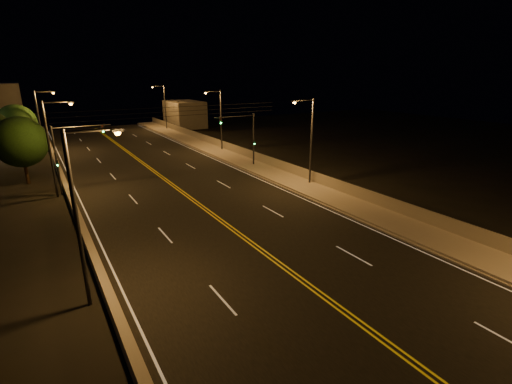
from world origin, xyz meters
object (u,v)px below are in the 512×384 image
streetlight_1 (309,136)px  streetlight_4 (82,208)px  streetlight_2 (219,116)px  traffic_signal_left (67,151)px  tree_2 (17,123)px  tree_0 (21,142)px  traffic_signal_right (246,134)px  streetlight_3 (164,104)px  streetlight_6 (41,118)px  streetlight_5 (52,143)px

streetlight_1 → streetlight_4: size_ratio=1.00×
streetlight_2 → traffic_signal_left: (-20.33, -10.26, -1.00)m
streetlight_4 → tree_2: bearing=94.0°
tree_2 → streetlight_1: bearing=-52.9°
tree_0 → traffic_signal_right: bearing=-14.2°
traffic_signal_left → streetlight_1: bearing=-25.4°
traffic_signal_left → tree_2: 22.92m
streetlight_2 → tree_2: 27.30m
streetlight_4 → tree_0: 25.68m
streetlight_3 → traffic_signal_left: (-20.33, -35.05, -1.00)m
traffic_signal_right → traffic_signal_left: (-18.84, 0.00, 0.00)m
streetlight_4 → streetlight_6: bearing=90.0°
streetlight_1 → streetlight_4: (-21.41, -10.24, 0.00)m
streetlight_1 → streetlight_2: bearing=90.0°
streetlight_2 → streetlight_3: size_ratio=1.00×
traffic_signal_right → traffic_signal_left: bearing=180.0°
streetlight_1 → traffic_signal_left: bearing=154.6°
streetlight_2 → tree_0: size_ratio=1.26×
streetlight_4 → streetlight_2: bearing=54.6°
streetlight_1 → streetlight_4: bearing=-154.4°
streetlight_5 → traffic_signal_left: streetlight_5 is taller
streetlight_4 → traffic_signal_left: bearing=86.9°
streetlight_3 → streetlight_6: same height
streetlight_6 → tree_0: (-2.51, -15.31, -0.69)m
streetlight_4 → streetlight_5: size_ratio=1.00×
traffic_signal_right → tree_2: tree_2 is taller
streetlight_1 → streetlight_5: bearing=157.2°
streetlight_5 → streetlight_2: bearing=26.9°
streetlight_2 → streetlight_5: same height
streetlight_4 → traffic_signal_right: streetlight_4 is taller
tree_2 → streetlight_4: bearing=-86.0°
streetlight_1 → tree_2: (-24.37, 32.18, -0.68)m
tree_0 → tree_2: size_ratio=1.00×
streetlight_1 → streetlight_2: same height
streetlight_1 → streetlight_6: bearing=125.0°
streetlight_4 → streetlight_1: bearing=25.6°
traffic_signal_right → tree_0: size_ratio=0.93×
tree_2 → streetlight_5: bearing=-82.7°
streetlight_3 → tree_2: (-24.37, -12.50, -0.68)m
streetlight_3 → streetlight_5: 41.60m
streetlight_3 → streetlight_1: bearing=-90.0°
streetlight_5 → tree_0: streetlight_5 is taller
streetlight_2 → streetlight_6: size_ratio=1.00×
streetlight_4 → traffic_signal_left: size_ratio=1.35×
streetlight_5 → traffic_signal_right: bearing=1.8°
streetlight_2 → streetlight_5: (-21.41, -10.88, 0.00)m
traffic_signal_right → streetlight_5: bearing=-178.2°
streetlight_2 → streetlight_1: bearing=-90.0°
streetlight_2 → traffic_signal_right: streetlight_2 is taller
streetlight_1 → streetlight_6: size_ratio=1.00×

